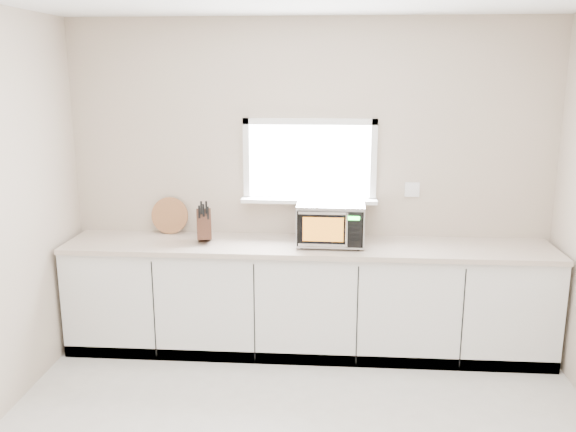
{
  "coord_description": "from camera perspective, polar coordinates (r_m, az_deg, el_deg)",
  "views": [
    {
      "loc": [
        0.2,
        -3.02,
        2.28
      ],
      "look_at": [
        -0.15,
        1.55,
        1.18
      ],
      "focal_mm": 38.0,
      "sensor_mm": 36.0,
      "label": 1
    }
  ],
  "objects": [
    {
      "name": "countertop",
      "position": [
        4.91,
        1.84,
        -2.86
      ],
      "size": [
        3.92,
        0.64,
        0.04
      ],
      "primitive_type": "cube",
      "color": "beige",
      "rests_on": "cabinets"
    },
    {
      "name": "microwave",
      "position": [
        4.86,
        4.02,
        -0.62
      ],
      "size": [
        0.54,
        0.45,
        0.34
      ],
      "rotation": [
        0.0,
        0.0,
        -0.02
      ],
      "color": "black",
      "rests_on": "countertop"
    },
    {
      "name": "cutting_board",
      "position": [
        5.28,
        -11.01,
        0.05
      ],
      "size": [
        0.31,
        0.07,
        0.31
      ],
      "primitive_type": "cylinder",
      "rotation": [
        1.4,
        0.0,
        0.0
      ],
      "color": "#98603B",
      "rests_on": "countertop"
    },
    {
      "name": "back_wall",
      "position": [
        5.1,
        2.03,
        3.11
      ],
      "size": [
        4.0,
        0.17,
        2.7
      ],
      "color": "#C3B29B",
      "rests_on": "ground"
    },
    {
      "name": "coffee_grinder",
      "position": [
        5.06,
        3.63,
        -0.96
      ],
      "size": [
        0.15,
        0.15,
        0.21
      ],
      "rotation": [
        0.0,
        0.0,
        -0.29
      ],
      "color": "#B3B5BA",
      "rests_on": "countertop"
    },
    {
      "name": "knife_block",
      "position": [
        4.98,
        -7.88,
        -0.73
      ],
      "size": [
        0.17,
        0.26,
        0.35
      ],
      "rotation": [
        0.0,
        0.0,
        0.24
      ],
      "color": "#462619",
      "rests_on": "countertop"
    },
    {
      "name": "cabinets",
      "position": [
        5.06,
        1.8,
        -7.83
      ],
      "size": [
        3.92,
        0.6,
        0.88
      ],
      "primitive_type": "cube",
      "color": "silver",
      "rests_on": "ground"
    }
  ]
}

